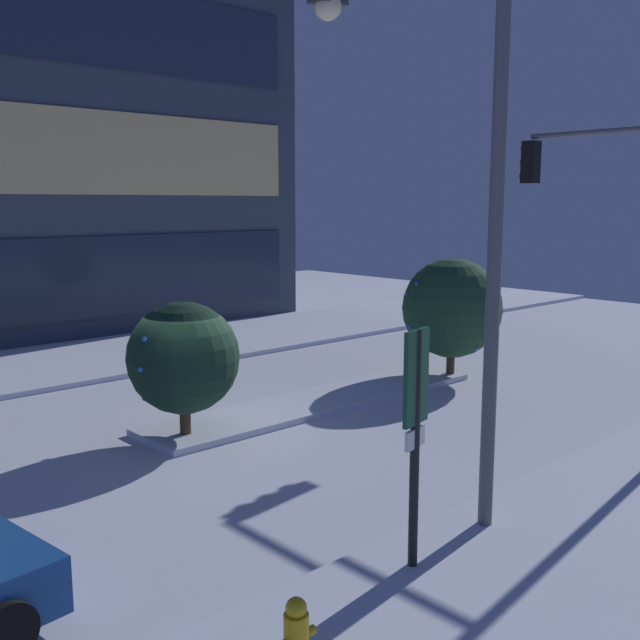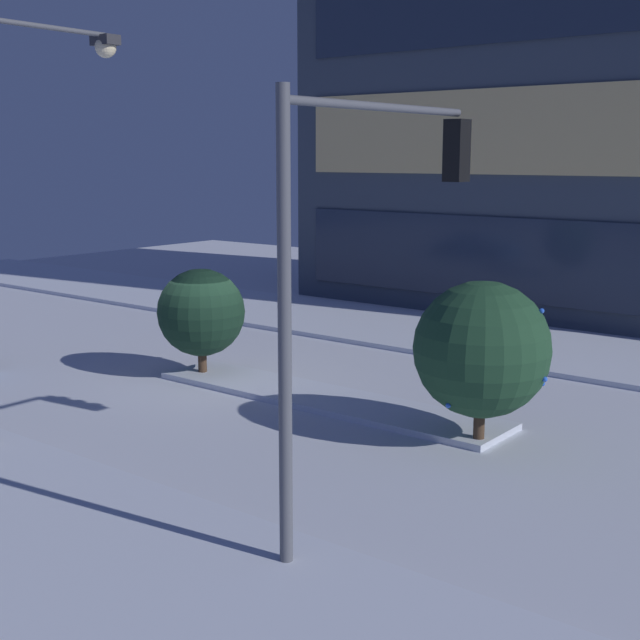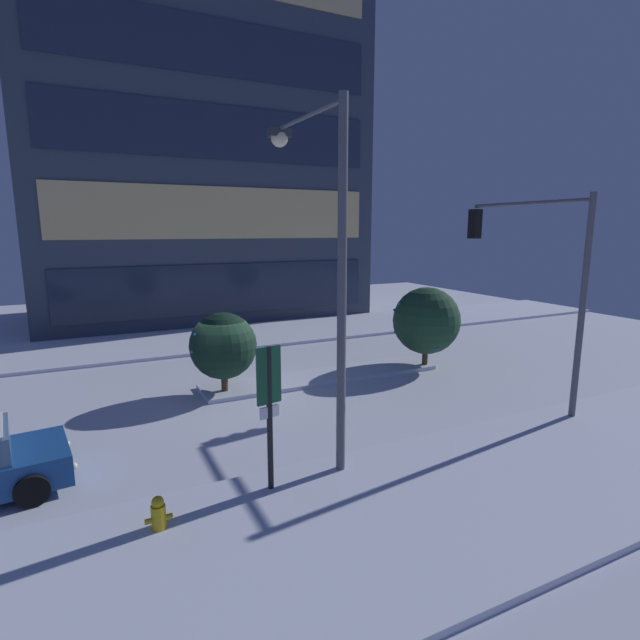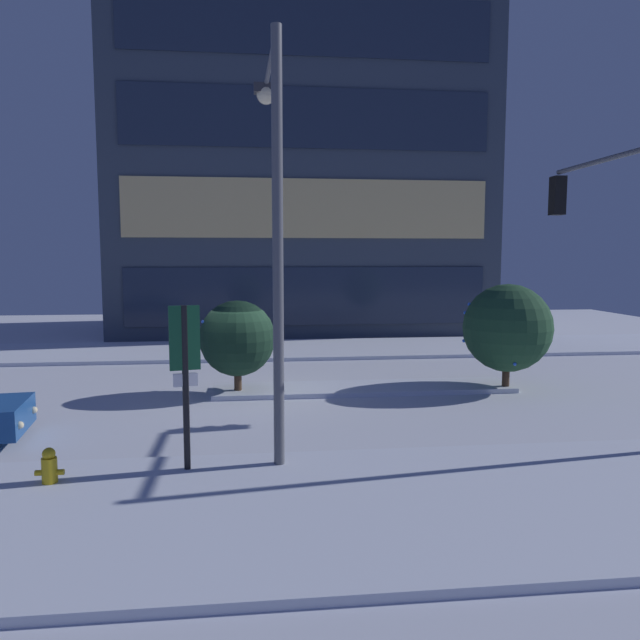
{
  "view_description": "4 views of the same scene",
  "coord_description": "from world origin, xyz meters",
  "px_view_note": "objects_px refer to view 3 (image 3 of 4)",
  "views": [
    {
      "loc": [
        -7.77,
        -11.97,
        4.67
      ],
      "look_at": [
        4.06,
        0.92,
        1.86
      ],
      "focal_mm": 41.24,
      "sensor_mm": 36.0,
      "label": 1
    },
    {
      "loc": [
        15.26,
        -14.68,
        5.54
      ],
      "look_at": [
        3.3,
        0.46,
        1.85
      ],
      "focal_mm": 48.4,
      "sensor_mm": 36.0,
      "label": 2
    },
    {
      "loc": [
        -4.21,
        -15.17,
        5.44
      ],
      "look_at": [
        2.75,
        -0.93,
        2.47
      ],
      "focal_mm": 27.26,
      "sensor_mm": 36.0,
      "label": 3
    },
    {
      "loc": [
        0.16,
        -17.33,
        4.04
      ],
      "look_at": [
        2.19,
        0.5,
        2.14
      ],
      "focal_mm": 33.85,
      "sensor_mm": 36.0,
      "label": 4
    }
  ],
  "objects_px": {
    "traffic_light_corner_near_right": "(532,261)",
    "parking_info_sign": "(269,402)",
    "street_lamp_arched": "(321,237)",
    "decorated_tree_median": "(223,346)",
    "decorated_tree_left_of_median": "(426,321)",
    "fire_hydrant": "(159,517)"
  },
  "relations": [
    {
      "from": "traffic_light_corner_near_right",
      "to": "parking_info_sign",
      "type": "bearing_deg",
      "value": 100.75
    },
    {
      "from": "street_lamp_arched",
      "to": "traffic_light_corner_near_right",
      "type": "bearing_deg",
      "value": -86.42
    },
    {
      "from": "decorated_tree_median",
      "to": "decorated_tree_left_of_median",
      "type": "xyz_separation_m",
      "value": [
        8.02,
        -0.35,
        0.24
      ]
    },
    {
      "from": "street_lamp_arched",
      "to": "decorated_tree_median",
      "type": "xyz_separation_m",
      "value": [
        -0.88,
        5.49,
        -3.6
      ]
    },
    {
      "from": "parking_info_sign",
      "to": "decorated_tree_median",
      "type": "bearing_deg",
      "value": -19.56
    },
    {
      "from": "decorated_tree_median",
      "to": "decorated_tree_left_of_median",
      "type": "height_order",
      "value": "decorated_tree_left_of_median"
    },
    {
      "from": "traffic_light_corner_near_right",
      "to": "parking_info_sign",
      "type": "height_order",
      "value": "traffic_light_corner_near_right"
    },
    {
      "from": "decorated_tree_left_of_median",
      "to": "parking_info_sign",
      "type": "bearing_deg",
      "value": -144.97
    },
    {
      "from": "parking_info_sign",
      "to": "traffic_light_corner_near_right",
      "type": "bearing_deg",
      "value": -91.96
    },
    {
      "from": "decorated_tree_left_of_median",
      "to": "decorated_tree_median",
      "type": "bearing_deg",
      "value": 177.47
    },
    {
      "from": "fire_hydrant",
      "to": "decorated_tree_left_of_median",
      "type": "height_order",
      "value": "decorated_tree_left_of_median"
    },
    {
      "from": "parking_info_sign",
      "to": "decorated_tree_left_of_median",
      "type": "height_order",
      "value": "decorated_tree_left_of_median"
    },
    {
      "from": "traffic_light_corner_near_right",
      "to": "decorated_tree_median",
      "type": "relative_size",
      "value": 2.31
    },
    {
      "from": "fire_hydrant",
      "to": "decorated_tree_median",
      "type": "distance_m",
      "value": 7.71
    },
    {
      "from": "street_lamp_arched",
      "to": "decorated_tree_left_of_median",
      "type": "height_order",
      "value": "street_lamp_arched"
    },
    {
      "from": "fire_hydrant",
      "to": "parking_info_sign",
      "type": "distance_m",
      "value": 2.86
    },
    {
      "from": "fire_hydrant",
      "to": "street_lamp_arched",
      "type": "bearing_deg",
      "value": 20.19
    },
    {
      "from": "fire_hydrant",
      "to": "decorated_tree_left_of_median",
      "type": "bearing_deg",
      "value": 30.71
    },
    {
      "from": "decorated_tree_median",
      "to": "street_lamp_arched",
      "type": "bearing_deg",
      "value": -80.87
    },
    {
      "from": "decorated_tree_median",
      "to": "fire_hydrant",
      "type": "bearing_deg",
      "value": -113.91
    },
    {
      "from": "street_lamp_arched",
      "to": "decorated_tree_median",
      "type": "height_order",
      "value": "street_lamp_arched"
    },
    {
      "from": "traffic_light_corner_near_right",
      "to": "parking_info_sign",
      "type": "distance_m",
      "value": 9.69
    }
  ]
}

